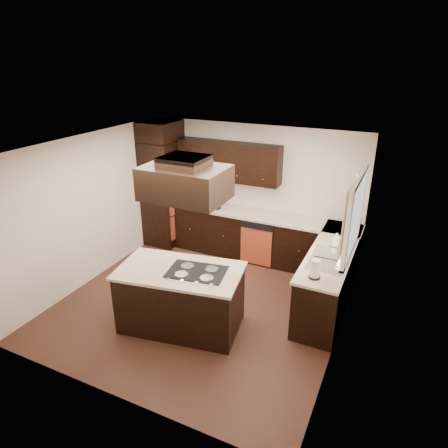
% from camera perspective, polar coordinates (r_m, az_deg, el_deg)
% --- Properties ---
extents(floor, '(4.20, 4.20, 0.02)m').
position_cam_1_polar(floor, '(6.51, -3.11, -11.19)').
color(floor, brown).
rests_on(floor, ground).
extents(ceiling, '(4.20, 4.20, 0.02)m').
position_cam_1_polar(ceiling, '(5.50, -3.68, 11.05)').
color(ceiling, silver).
rests_on(ceiling, ground).
extents(wall_back, '(4.20, 0.02, 2.50)m').
position_cam_1_polar(wall_back, '(7.68, 4.15, 4.83)').
color(wall_back, silver).
rests_on(wall_back, ground).
extents(wall_front, '(4.20, 0.02, 2.50)m').
position_cam_1_polar(wall_front, '(4.39, -16.81, -11.24)').
color(wall_front, silver).
rests_on(wall_front, ground).
extents(wall_left, '(0.02, 4.20, 2.50)m').
position_cam_1_polar(wall_left, '(7.08, -18.59, 2.02)').
color(wall_left, silver).
rests_on(wall_left, ground).
extents(wall_right, '(0.02, 4.20, 2.50)m').
position_cam_1_polar(wall_right, '(5.31, 17.18, -4.96)').
color(wall_right, silver).
rests_on(wall_right, ground).
extents(oven_column, '(0.65, 0.75, 2.12)m').
position_cam_1_polar(oven_column, '(8.18, -8.63, 4.38)').
color(oven_column, black).
rests_on(oven_column, floor).
extents(wall_oven_face, '(0.05, 0.62, 0.78)m').
position_cam_1_polar(wall_oven_face, '(7.98, -6.55, 4.47)').
color(wall_oven_face, '#B34628').
rests_on(wall_oven_face, oven_column).
extents(base_cabinets_back, '(2.93, 0.60, 0.88)m').
position_cam_1_polar(base_cabinets_back, '(7.70, 3.37, -1.60)').
color(base_cabinets_back, black).
rests_on(base_cabinets_back, floor).
extents(base_cabinets_right, '(0.60, 2.40, 0.88)m').
position_cam_1_polar(base_cabinets_right, '(6.51, 14.94, -7.33)').
color(base_cabinets_right, black).
rests_on(base_cabinets_right, floor).
extents(countertop_back, '(2.93, 0.63, 0.04)m').
position_cam_1_polar(countertop_back, '(7.50, 3.41, 1.55)').
color(countertop_back, beige).
rests_on(countertop_back, base_cabinets_back).
extents(countertop_right, '(0.63, 2.40, 0.04)m').
position_cam_1_polar(countertop_right, '(6.30, 15.24, -3.69)').
color(countertop_right, beige).
rests_on(countertop_right, base_cabinets_right).
extents(upper_cabinets, '(2.00, 0.34, 0.72)m').
position_cam_1_polar(upper_cabinets, '(7.52, 0.68, 8.94)').
color(upper_cabinets, black).
rests_on(upper_cabinets, wall_back).
extents(dishwasher_front, '(0.60, 0.05, 0.72)m').
position_cam_1_polar(dishwasher_front, '(7.37, 4.61, -3.18)').
color(dishwasher_front, '#B34628').
rests_on(dishwasher_front, floor).
extents(window_frame, '(0.06, 1.32, 1.12)m').
position_cam_1_polar(window_frame, '(5.65, 18.16, 1.13)').
color(window_frame, white).
rests_on(window_frame, wall_right).
extents(window_pane, '(0.00, 1.20, 1.00)m').
position_cam_1_polar(window_pane, '(5.65, 18.44, 1.08)').
color(window_pane, white).
rests_on(window_pane, wall_right).
extents(curtain_left, '(0.02, 0.34, 0.90)m').
position_cam_1_polar(curtain_left, '(5.25, 16.92, 0.19)').
color(curtain_left, '#EFE7B8').
rests_on(curtain_left, wall_right).
extents(curtain_right, '(0.02, 0.34, 0.90)m').
position_cam_1_polar(curtain_right, '(6.03, 18.24, 3.01)').
color(curtain_right, '#EFE7B8').
rests_on(curtain_right, wall_right).
extents(sink_rim, '(0.52, 0.84, 0.01)m').
position_cam_1_polar(sink_rim, '(5.98, 14.75, -4.90)').
color(sink_rim, silver).
rests_on(sink_rim, countertop_right).
extents(island, '(1.78, 1.17, 0.88)m').
position_cam_1_polar(island, '(5.81, -6.16, -10.61)').
color(island, black).
rests_on(island, floor).
extents(island_top, '(1.85, 1.24, 0.04)m').
position_cam_1_polar(island_top, '(5.57, -6.36, -6.68)').
color(island_top, beige).
rests_on(island_top, island).
extents(cooktop, '(0.86, 0.65, 0.01)m').
position_cam_1_polar(cooktop, '(5.48, -3.92, -6.82)').
color(cooktop, black).
rests_on(cooktop, island_top).
extents(range_hood, '(1.05, 0.72, 0.42)m').
position_cam_1_polar(range_hood, '(5.07, -5.57, 5.87)').
color(range_hood, black).
rests_on(range_hood, ceiling).
extents(hood_duct, '(0.55, 0.50, 0.13)m').
position_cam_1_polar(hood_duct, '(5.00, -5.70, 8.88)').
color(hood_duct, black).
rests_on(hood_duct, ceiling).
extents(blender_base, '(0.15, 0.15, 0.10)m').
position_cam_1_polar(blender_base, '(7.80, -3.14, 2.95)').
color(blender_base, silver).
rests_on(blender_base, countertop_back).
extents(blender_pitcher, '(0.13, 0.13, 0.26)m').
position_cam_1_polar(blender_pitcher, '(7.74, -3.17, 4.20)').
color(blender_pitcher, silver).
rests_on(blender_pitcher, blender_base).
extents(spice_rack, '(0.40, 0.19, 0.32)m').
position_cam_1_polar(spice_rack, '(7.67, -1.80, 3.52)').
color(spice_rack, black).
rests_on(spice_rack, countertop_back).
extents(mixing_bowl, '(0.33, 0.33, 0.07)m').
position_cam_1_polar(mixing_bowl, '(8.01, -4.82, 3.33)').
color(mixing_bowl, white).
rests_on(mixing_bowl, countertop_back).
extents(soap_bottle, '(0.12, 0.12, 0.20)m').
position_cam_1_polar(soap_bottle, '(6.40, 15.73, -2.12)').
color(soap_bottle, white).
rests_on(soap_bottle, countertop_right).
extents(paper_towel, '(0.15, 0.15, 0.27)m').
position_cam_1_polar(paper_towel, '(5.40, 12.89, -6.30)').
color(paper_towel, white).
rests_on(paper_towel, countertop_right).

